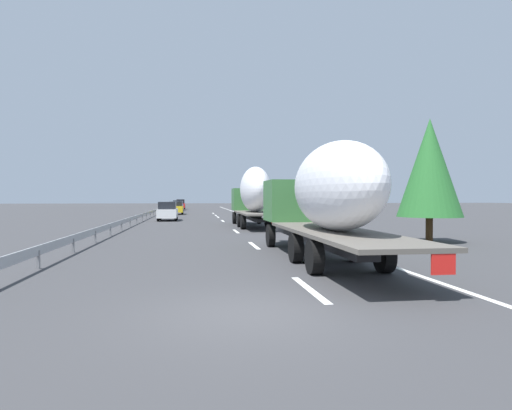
# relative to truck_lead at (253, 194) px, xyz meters

# --- Properties ---
(ground_plane) EXTENTS (260.00, 260.00, 0.00)m
(ground_plane) POSITION_rel_truck_lead_xyz_m (14.56, 3.60, -2.57)
(ground_plane) COLOR #38383A
(lane_stripe_0) EXTENTS (3.20, 0.20, 0.01)m
(lane_stripe_0) POSITION_rel_truck_lead_xyz_m (-23.44, 1.80, -2.57)
(lane_stripe_0) COLOR white
(lane_stripe_0) RESTS_ON ground_plane
(lane_stripe_1) EXTENTS (3.20, 0.20, 0.01)m
(lane_stripe_1) POSITION_rel_truck_lead_xyz_m (-13.38, 1.80, -2.57)
(lane_stripe_1) COLOR white
(lane_stripe_1) RESTS_ON ground_plane
(lane_stripe_2) EXTENTS (3.20, 0.20, 0.01)m
(lane_stripe_2) POSITION_rel_truck_lead_xyz_m (-4.50, 1.80, -2.57)
(lane_stripe_2) COLOR white
(lane_stripe_2) RESTS_ON ground_plane
(lane_stripe_3) EXTENTS (3.20, 0.20, 0.01)m
(lane_stripe_3) POSITION_rel_truck_lead_xyz_m (8.99, 1.80, -2.57)
(lane_stripe_3) COLOR white
(lane_stripe_3) RESTS_ON ground_plane
(lane_stripe_4) EXTENTS (3.20, 0.20, 0.01)m
(lane_stripe_4) POSITION_rel_truck_lead_xyz_m (17.41, 1.80, -2.57)
(lane_stripe_4) COLOR white
(lane_stripe_4) RESTS_ON ground_plane
(lane_stripe_5) EXTENTS (3.20, 0.20, 0.01)m
(lane_stripe_5) POSITION_rel_truck_lead_xyz_m (22.47, 1.80, -2.57)
(lane_stripe_5) COLOR white
(lane_stripe_5) RESTS_ON ground_plane
(lane_stripe_6) EXTENTS (3.20, 0.20, 0.01)m
(lane_stripe_6) POSITION_rel_truck_lead_xyz_m (29.84, 1.80, -2.57)
(lane_stripe_6) COLOR white
(lane_stripe_6) RESTS_ON ground_plane
(edge_line_right) EXTENTS (110.00, 0.20, 0.01)m
(edge_line_right) POSITION_rel_truck_lead_xyz_m (19.56, -1.90, -2.57)
(edge_line_right) COLOR white
(edge_line_right) RESTS_ON ground_plane
(truck_lead) EXTENTS (12.40, 2.55, 4.64)m
(truck_lead) POSITION_rel_truck_lead_xyz_m (0.00, 0.00, 0.00)
(truck_lead) COLOR #387038
(truck_lead) RESTS_ON ground_plane
(truck_trailing) EXTENTS (13.99, 2.55, 4.14)m
(truck_trailing) POSITION_rel_truck_lead_xyz_m (-18.78, -0.00, -0.20)
(truck_trailing) COLOR #387038
(truck_trailing) RESTS_ON ground_plane
(car_blue_sedan) EXTENTS (4.22, 1.81, 1.82)m
(car_blue_sedan) POSITION_rel_truck_lead_xyz_m (43.09, 7.32, -1.65)
(car_blue_sedan) COLOR #28479E
(car_blue_sedan) RESTS_ON ground_plane
(car_white_van) EXTENTS (4.59, 1.89, 1.88)m
(car_white_van) POSITION_rel_truck_lead_xyz_m (10.33, 7.21, -1.63)
(car_white_van) COLOR white
(car_white_van) RESTS_ON ground_plane
(car_yellow_coupe) EXTENTS (4.62, 1.91, 1.78)m
(car_yellow_coupe) POSITION_rel_truck_lead_xyz_m (26.65, 7.00, -1.67)
(car_yellow_coupe) COLOR gold
(car_yellow_coupe) RESTS_ON ground_plane
(car_red_compact) EXTENTS (4.23, 1.73, 1.96)m
(car_red_compact) POSITION_rel_truck_lead_xyz_m (52.73, 7.11, -1.60)
(car_red_compact) COLOR red
(car_red_compact) RESTS_ON ground_plane
(road_sign) EXTENTS (0.10, 0.90, 3.02)m
(road_sign) POSITION_rel_truck_lead_xyz_m (16.66, -3.10, -0.48)
(road_sign) COLOR gray
(road_sign) RESTS_ON ground_plane
(tree_0) EXTENTS (3.27, 3.27, 6.37)m
(tree_0) POSITION_rel_truck_lead_xyz_m (-13.06, -7.36, 1.25)
(tree_0) COLOR #472D19
(tree_0) RESTS_ON ground_plane
(tree_1) EXTENTS (3.64, 3.64, 5.78)m
(tree_1) POSITION_rel_truck_lead_xyz_m (15.59, -9.86, 0.93)
(tree_1) COLOR #472D19
(tree_1) RESTS_ON ground_plane
(tree_2) EXTENTS (3.71, 3.71, 5.28)m
(tree_2) POSITION_rel_truck_lead_xyz_m (37.10, -6.93, 0.88)
(tree_2) COLOR #472D19
(tree_2) RESTS_ON ground_plane
(guardrail_median) EXTENTS (94.00, 0.10, 0.76)m
(guardrail_median) POSITION_rel_truck_lead_xyz_m (17.56, 9.60, -2.00)
(guardrail_median) COLOR #9EA0A5
(guardrail_median) RESTS_ON ground_plane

